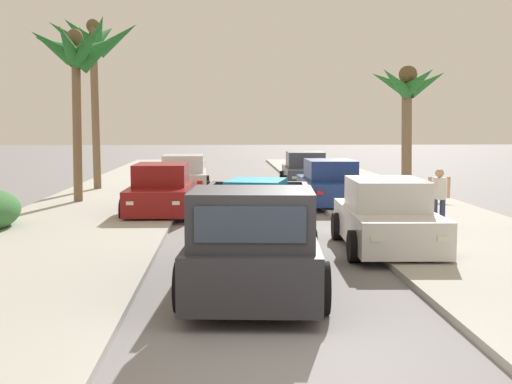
{
  "coord_description": "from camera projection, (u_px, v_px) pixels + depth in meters",
  "views": [
    {
      "loc": [
        -0.86,
        -7.33,
        2.72
      ],
      "look_at": [
        -0.14,
        7.61,
        1.2
      ],
      "focal_mm": 47.06,
      "sensor_mm": 36.0,
      "label": 1
    }
  ],
  "objects": [
    {
      "name": "car_left_mid",
      "position": [
        305.0,
        171.0,
        28.62
      ],
      "size": [
        2.12,
        4.3,
        1.54
      ],
      "color": "#474C56",
      "rests_on": "ground"
    },
    {
      "name": "palm_tree_left_fore",
      "position": [
        76.0,
        54.0,
        22.2
      ],
      "size": [
        3.51,
        3.77,
        5.96
      ],
      "color": "brown",
      "rests_on": "ground"
    },
    {
      "name": "palm_tree_right_fore",
      "position": [
        408.0,
        91.0,
        28.17
      ],
      "size": [
        3.48,
        3.25,
        5.19
      ],
      "color": "#846B4C",
      "rests_on": "ground"
    },
    {
      "name": "car_right_mid",
      "position": [
        183.0,
        176.0,
        25.87
      ],
      "size": [
        2.13,
        4.3,
        1.54
      ],
      "color": "silver",
      "rests_on": "ground"
    },
    {
      "name": "curb_right",
      "position": [
        377.0,
        215.0,
        19.69
      ],
      "size": [
        0.16,
        60.0,
        0.1
      ],
      "primitive_type": "cube",
      "color": "silver",
      "rests_on": "ground"
    },
    {
      "name": "pedestrian",
      "position": [
        439.0,
        195.0,
        17.0
      ],
      "size": [
        0.57,
        0.39,
        1.59
      ],
      "color": "navy",
      "rests_on": "ground"
    },
    {
      "name": "ground_plane",
      "position": [
        300.0,
        365.0,
        7.6
      ],
      "size": [
        160.0,
        160.0,
        0.0
      ],
      "primitive_type": "plane",
      "color": "slate"
    },
    {
      "name": "sidewalk_left",
      "position": [
        91.0,
        217.0,
        19.29
      ],
      "size": [
        4.89,
        60.0,
        0.12
      ],
      "primitive_type": "cube",
      "color": "#B2AFA8",
      "rests_on": "ground"
    },
    {
      "name": "car_left_far",
      "position": [
        386.0,
        217.0,
        14.49
      ],
      "size": [
        2.15,
        4.31,
        1.54
      ],
      "color": "silver",
      "rests_on": "ground"
    },
    {
      "name": "car_right_near",
      "position": [
        330.0,
        184.0,
        22.36
      ],
      "size": [
        2.04,
        4.27,
        1.54
      ],
      "color": "navy",
      "rests_on": "ground"
    },
    {
      "name": "sidewalk_right",
      "position": [
        413.0,
        215.0,
        19.74
      ],
      "size": [
        4.89,
        60.0,
        0.12
      ],
      "primitive_type": "cube",
      "color": "#B2AFA8",
      "rests_on": "ground"
    },
    {
      "name": "car_left_near",
      "position": [
        161.0,
        191.0,
        20.06
      ],
      "size": [
        2.07,
        4.28,
        1.54
      ],
      "color": "maroon",
      "rests_on": "ground"
    },
    {
      "name": "palm_tree_right_mid",
      "position": [
        93.0,
        46.0,
        26.33
      ],
      "size": [
        3.74,
        3.57,
        6.91
      ],
      "color": "brown",
      "rests_on": "ground"
    },
    {
      "name": "curb_left",
      "position": [
        127.0,
        217.0,
        19.34
      ],
      "size": [
        0.16,
        60.0,
        0.1
      ],
      "primitive_type": "cube",
      "color": "silver",
      "rests_on": "ground"
    },
    {
      "name": "pickup_truck",
      "position": [
        255.0,
        241.0,
        10.95
      ],
      "size": [
        2.49,
        5.34,
        1.8
      ],
      "color": "#28282D",
      "rests_on": "ground"
    }
  ]
}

